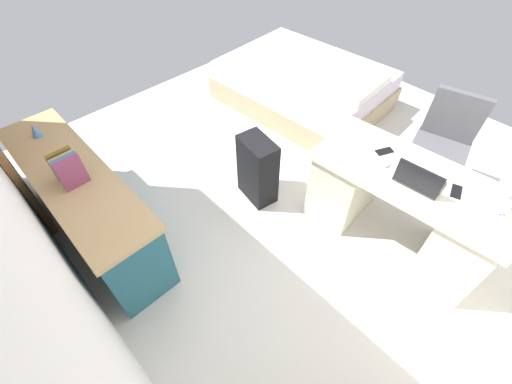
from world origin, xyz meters
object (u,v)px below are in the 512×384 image
desk (400,206)px  suitcase_black (258,170)px  computer_mouse (386,164)px  cell_phone_near_laptop (456,191)px  cell_phone_by_mouse (384,151)px  office_chair (438,151)px  figurine_small (35,131)px  credenza (87,205)px  desk_lamp (512,185)px  bed (304,86)px  laptop (419,180)px

desk → suitcase_black: bearing=24.0°
computer_mouse → cell_phone_near_laptop: computer_mouse is taller
desk → cell_phone_by_mouse: 0.46m
office_chair → figurine_small: bearing=49.0°
cell_phone_by_mouse → figurine_small: bearing=67.4°
desk → credenza: credenza is taller
computer_mouse → desk_lamp: size_ratio=0.29×
bed → computer_mouse: size_ratio=19.88×
credenza → cell_phone_near_laptop: bearing=-137.6°
cell_phone_by_mouse → computer_mouse: bearing=149.5°
office_chair → cell_phone_near_laptop: (-0.37, 0.73, 0.31)m
cell_phone_by_mouse → laptop: bearing=-177.6°
bed → figurine_small: (0.49, 2.79, 0.53)m
cell_phone_near_laptop → desk_lamp: 0.34m
computer_mouse → cell_phone_near_laptop: bearing=-171.2°
office_chair → bed: (1.76, -0.21, -0.18)m
computer_mouse → figurine_small: size_ratio=0.91×
laptop → cell_phone_by_mouse: size_ratio=2.40×
bed → cell_phone_near_laptop: cell_phone_near_laptop is taller
suitcase_black → laptop: laptop is taller
cell_phone_near_laptop → figurine_small: figurine_small is taller
laptop → office_chair: bearing=-80.4°
desk → office_chair: size_ratio=1.58×
office_chair → desk_lamp: size_ratio=2.72×
office_chair → computer_mouse: office_chair is taller
cell_phone_near_laptop → cell_phone_by_mouse: same height
suitcase_black → cell_phone_near_laptop: bearing=-148.8°
cell_phone_by_mouse → figurine_small: 2.76m
suitcase_black → computer_mouse: (-0.91, -0.44, 0.41)m
desk → laptop: (-0.05, 0.08, 0.39)m
cell_phone_by_mouse → desk: bearing=-167.7°
credenza → cell_phone_by_mouse: bearing=-128.1°
desk → computer_mouse: bearing=15.4°
bed → office_chair: bearing=173.1°
cell_phone_near_laptop → cell_phone_by_mouse: 0.57m
laptop → figurine_small: size_ratio=2.97×
office_chair → desk_lamp: desk_lamp is taller
cell_phone_near_laptop → cell_phone_by_mouse: bearing=-18.5°
cell_phone_by_mouse → figurine_small: size_ratio=1.24×
office_chair → bed: size_ratio=0.47×
computer_mouse → desk_lamp: (-0.72, -0.10, 0.24)m
desk → desk_lamp: 0.79m
desk → suitcase_black: 1.23m
office_chair → cell_phone_by_mouse: bearing=74.4°
credenza → cell_phone_by_mouse: (-1.46, -1.86, 0.36)m
cell_phone_by_mouse → figurine_small: figurine_small is taller
laptop → desk_lamp: (-0.46, -0.12, 0.21)m
credenza → desk_lamp: size_ratio=5.22×
desk_lamp → figurine_small: desk_lamp is taller
office_chair → suitcase_black: bearing=51.4°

